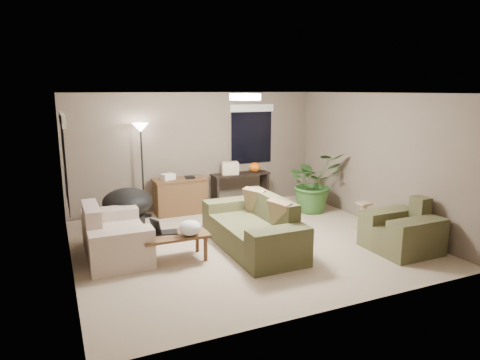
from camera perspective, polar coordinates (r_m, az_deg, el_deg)
name	(u,v)px	position (r m, az deg, el deg)	size (l,w,h in m)	color
room_shell	(245,170)	(7.04, 0.66, 1.28)	(5.50, 5.50, 5.50)	tan
main_sofa	(254,230)	(7.07, 1.88, -6.69)	(0.95, 2.20, 0.85)	brown
throw_pillows	(268,208)	(7.07, 3.76, -3.68)	(0.39, 1.40, 0.47)	#8C7251
loveseat	(114,238)	(7.00, -16.48, -7.37)	(0.90, 1.60, 0.85)	beige
armchair	(402,233)	(7.41, 20.80, -6.56)	(0.95, 1.00, 0.85)	#4A492C
coffee_table	(175,238)	(6.59, -8.70, -7.64)	(1.00, 0.55, 0.42)	brown
laptop	(162,230)	(6.61, -10.38, -6.54)	(0.42, 0.30, 0.24)	black
plastic_bag	(190,228)	(6.45, -6.67, -6.36)	(0.33, 0.30, 0.23)	white
desk	(180,196)	(9.02, -7.95, -2.12)	(1.10, 0.50, 0.75)	brown
desk_papers	(173,177)	(8.88, -8.98, 0.42)	(0.70, 0.30, 0.12)	silver
console_table	(240,187)	(9.49, 0.04, -0.94)	(1.30, 0.40, 0.75)	black
pumpkin	(255,167)	(9.55, 1.97, 1.71)	(0.26, 0.26, 0.21)	orange
cardboard_box	(230,168)	(9.30, -1.36, 1.60)	(0.35, 0.27, 0.27)	beige
papasan_chair	(128,206)	(8.08, -14.74, -3.42)	(0.91, 0.91, 0.80)	black
floor_lamp	(141,139)	(8.73, -13.06, 5.36)	(0.32, 0.32, 1.91)	black
ceiling_fixture	(245,97)	(6.92, 0.68, 11.01)	(0.50, 0.50, 0.10)	white
houseplant	(313,188)	(9.21, 9.73, -1.11)	(1.15, 1.28, 1.00)	#2D5923
cat_scratching_post	(363,218)	(8.33, 16.09, -4.83)	(0.32, 0.32, 0.50)	tan
window_left	(63,145)	(6.64, -22.51, 4.39)	(0.05, 1.56, 1.33)	black
window_back	(252,124)	(9.74, 1.58, 7.43)	(1.06, 0.05, 1.33)	black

